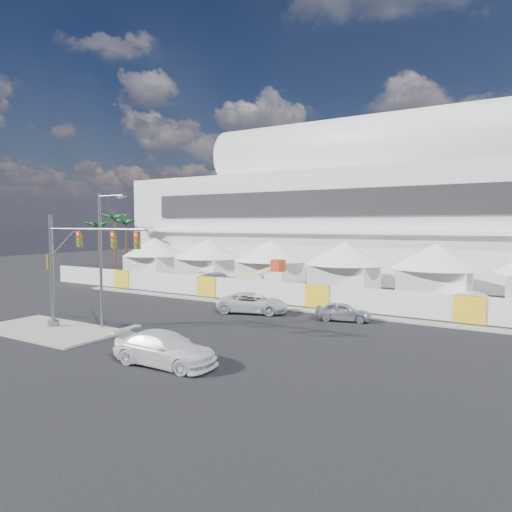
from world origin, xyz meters
The scene contains 15 objects.
ground centered at (0.00, 0.00, 0.00)m, with size 160.00×160.00×0.00m, color black.
median_island centered at (-6.00, -3.00, 0.07)m, with size 10.00×5.00×0.15m, color gray.
far_curb centered at (20.00, 12.50, 0.06)m, with size 80.00×1.20×0.12m, color gray.
stadium centered at (8.71, 41.50, 9.45)m, with size 80.00×24.80×21.98m.
tent_row centered at (0.50, 24.00, 3.15)m, with size 53.40×8.40×5.40m.
hoarding_fence centered at (6.00, 14.50, 1.00)m, with size 70.00×0.25×2.00m, color white.
palm_cluster centered at (-33.46, 29.50, 6.88)m, with size 10.60×10.60×8.55m.
sedan_silver centered at (9.82, 10.39, 0.70)m, with size 4.11×1.65×1.40m, color silver.
pickup_curb centered at (2.45, 9.56, 0.81)m, with size 5.80×2.68×1.61m, color silver.
pickup_near centered at (5.81, -4.55, 0.84)m, with size 5.79×2.35×1.68m, color white.
lot_car_a centered at (17.94, 20.26, 0.74)m, with size 4.49×1.57×1.48m, color silver.
lot_car_c centered at (-8.79, 20.25, 0.83)m, with size 5.71×2.32×1.66m, color #A6A6AB.
traffic_mast centered at (-4.59, -2.35, 4.38)m, with size 9.33×0.75×7.72m.
streetlight_median centered at (-3.11, -0.80, 5.40)m, with size 2.53×0.25×9.14m.
boom_lift centered at (-2.59, 15.89, 1.07)m, with size 7.98×2.44×3.97m.
Camera 1 is at (21.67, -21.78, 7.21)m, focal length 32.00 mm.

